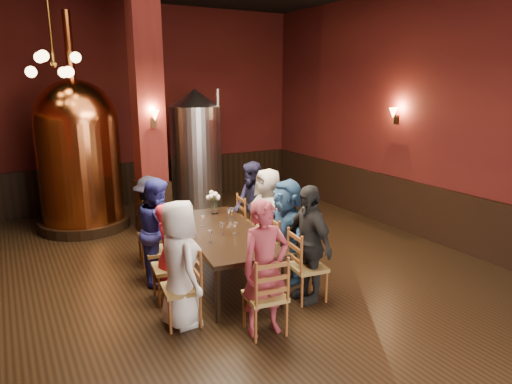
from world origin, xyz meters
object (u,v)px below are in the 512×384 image
dining_table (223,235)px  rose_vase (214,199)px  copper_kettle (79,154)px  steel_vessel (196,151)px  person_0 (180,264)px  person_2 (159,230)px  person_1 (169,253)px

dining_table → rose_vase: 0.94m
copper_kettle → steel_vessel: (2.43, 0.06, -0.15)m
person_0 → copper_kettle: (-0.38, 4.43, 0.72)m
dining_table → rose_vase: bearing=80.8°
person_0 → steel_vessel: size_ratio=0.57×
copper_kettle → rose_vase: (1.60, -2.70, -0.48)m
steel_vessel → rose_vase: size_ratio=6.99×
person_0 → rose_vase: (1.22, 1.73, 0.23)m
person_0 → person_2: person_0 is taller
person_1 → copper_kettle: 3.88m
person_2 → copper_kettle: copper_kettle is taller
person_0 → person_1: bearing=-8.1°
dining_table → steel_vessel: 3.82m
dining_table → copper_kettle: copper_kettle is taller
person_1 → copper_kettle: size_ratio=0.33×
steel_vessel → rose_vase: (-0.83, -2.76, -0.34)m
dining_table → person_1: size_ratio=1.89×
person_0 → copper_kettle: copper_kettle is taller
person_0 → copper_kettle: 4.51m
person_0 → person_1: 0.68m
person_0 → steel_vessel: (2.05, 4.49, 0.57)m
person_1 → copper_kettle: (-0.47, 3.77, 0.82)m
copper_kettle → rose_vase: size_ratio=10.62×
person_0 → person_1: size_ratio=1.16×
dining_table → steel_vessel: steel_vessel is taller
rose_vase → person_2: bearing=-158.6°
person_2 → dining_table: bearing=-99.6°
person_0 → rose_vase: person_0 is taller
steel_vessel → rose_vase: bearing=-106.7°
person_2 → steel_vessel: steel_vessel is taller
dining_table → person_0: (-0.97, -0.88, 0.08)m
dining_table → copper_kettle: size_ratio=0.62×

